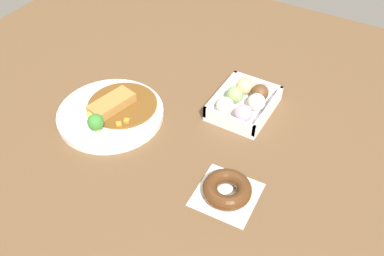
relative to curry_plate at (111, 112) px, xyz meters
name	(u,v)px	position (x,y,z in m)	size (l,w,h in m)	color
ground_plane	(165,141)	(-0.01, -0.16, -0.01)	(1.60, 1.60, 0.00)	brown
curry_plate	(111,112)	(0.00, 0.00, 0.00)	(0.27, 0.27, 0.07)	white
donut_box	(244,102)	(0.19, -0.28, 0.01)	(0.18, 0.14, 0.06)	white
chocolate_ring_donut	(227,190)	(-0.07, -0.36, 0.00)	(0.13, 0.13, 0.04)	white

